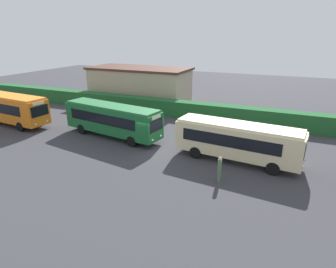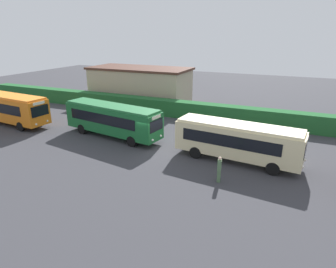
% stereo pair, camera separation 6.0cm
% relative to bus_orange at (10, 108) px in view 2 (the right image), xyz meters
% --- Properties ---
extents(ground_plane, '(105.92, 105.92, 0.00)m').
position_rel_bus_orange_xyz_m(ground_plane, '(17.68, 0.27, -1.92)').
color(ground_plane, '#38383D').
extents(bus_orange, '(10.01, 3.31, 3.34)m').
position_rel_bus_orange_xyz_m(bus_orange, '(0.00, 0.00, 0.00)').
color(bus_orange, orange).
rests_on(bus_orange, ground_plane).
extents(bus_green, '(10.78, 3.95, 3.20)m').
position_rel_bus_orange_xyz_m(bus_green, '(12.69, 1.08, -0.07)').
color(bus_green, '#19602D').
rests_on(bus_green, ground_plane).
extents(bus_cream, '(10.08, 3.33, 3.11)m').
position_rel_bus_orange_xyz_m(bus_cream, '(24.97, 0.22, -0.12)').
color(bus_cream, beige).
rests_on(bus_cream, ground_plane).
extents(person_center, '(0.43, 0.50, 1.71)m').
position_rel_bus_orange_xyz_m(person_center, '(14.68, 4.65, -1.02)').
color(person_center, silver).
rests_on(person_center, ground_plane).
extents(person_right, '(0.34, 0.50, 1.88)m').
position_rel_bus_orange_xyz_m(person_right, '(24.58, -3.72, -0.92)').
color(person_right, '#4C6B47').
rests_on(person_right, ground_plane).
extents(hedge_row, '(64.96, 1.63, 1.94)m').
position_rel_bus_orange_xyz_m(hedge_row, '(17.68, 10.46, -0.94)').
color(hedge_row, '#1F5B2B').
rests_on(hedge_row, ground_plane).
extents(depot_building, '(14.40, 6.59, 5.10)m').
position_rel_bus_orange_xyz_m(depot_building, '(7.99, 15.15, 0.65)').
color(depot_building, tan).
rests_on(depot_building, ground_plane).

